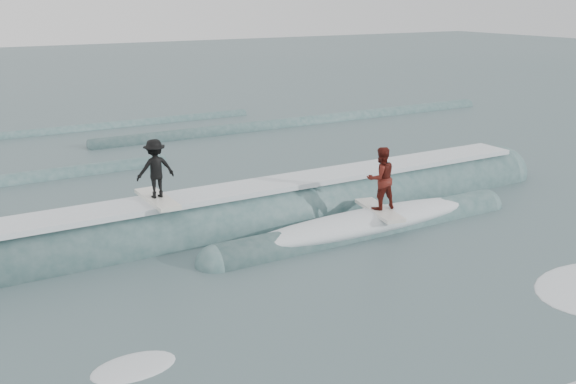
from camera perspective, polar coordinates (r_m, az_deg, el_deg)
ground at (r=13.80m, az=11.19°, el=-9.92°), size 160.00×160.00×0.00m
breaking_wave at (r=18.33m, az=-0.22°, el=-2.50°), size 20.58×3.83×2.09m
surfer_black at (r=16.68m, az=-11.69°, el=1.75°), size 0.98×2.01×1.62m
surfer_red at (r=17.50m, az=8.23°, el=0.92°), size 0.92×2.07×1.82m
whitewater at (r=13.73m, az=24.20°, el=-11.33°), size 12.52×6.63×0.10m
far_swells at (r=28.41m, az=-14.53°, el=3.93°), size 42.11×8.65×0.80m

